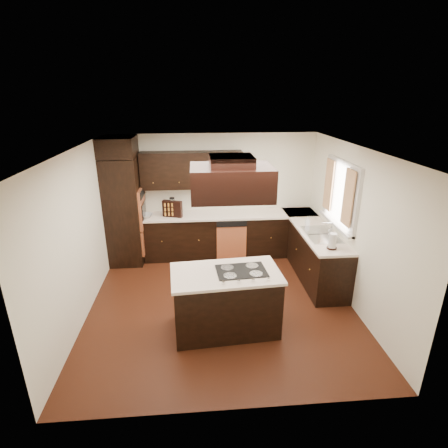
{
  "coord_description": "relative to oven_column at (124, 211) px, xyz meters",
  "views": [
    {
      "loc": [
        -0.36,
        -4.93,
        3.24
      ],
      "look_at": [
        0.1,
        0.6,
        1.15
      ],
      "focal_mm": 28.0,
      "sensor_mm": 36.0,
      "label": 1
    }
  ],
  "objects": [
    {
      "name": "mixing_bowl",
      "position": [
        0.4,
        -0.0,
        -0.11
      ],
      "size": [
        0.32,
        0.32,
        0.07
      ],
      "primitive_type": "imported",
      "rotation": [
        0.0,
        0.0,
        -0.14
      ],
      "color": "silver",
      "rests_on": "countertop_back"
    },
    {
      "name": "blender_pitcher",
      "position": [
        0.94,
        0.05,
        0.09
      ],
      "size": [
        0.13,
        0.13,
        0.26
      ],
      "primitive_type": "cone",
      "color": "silver",
      "rests_on": "blender_base"
    },
    {
      "name": "window_frame",
      "position": [
        3.85,
        -1.16,
        0.59
      ],
      "size": [
        0.06,
        1.32,
        1.12
      ],
      "primitive_type": "cube",
      "color": "silver",
      "rests_on": "wall_right"
    },
    {
      "name": "base_cabinets_right",
      "position": [
        3.58,
        -0.8,
        -0.62
      ],
      "size": [
        0.6,
        2.4,
        0.88
      ],
      "primitive_type": "cube",
      "color": "black",
      "rests_on": "floor"
    },
    {
      "name": "cooktop",
      "position": [
        2.01,
        -2.37,
        -0.13
      ],
      "size": [
        0.72,
        0.51,
        0.01
      ],
      "primitive_type": "cube",
      "rotation": [
        0.0,
        0.0,
        0.08
      ],
      "color": "black",
      "rests_on": "island_top"
    },
    {
      "name": "blender_base",
      "position": [
        0.94,
        0.05,
        -0.09
      ],
      "size": [
        0.15,
        0.15,
        0.1
      ],
      "primitive_type": "cylinder",
      "color": "silver",
      "rests_on": "countertop_back"
    },
    {
      "name": "island",
      "position": [
        1.79,
        -2.39,
        -0.62
      ],
      "size": [
        1.51,
        0.9,
        0.88
      ],
      "primitive_type": "cube",
      "rotation": [
        0.0,
        0.0,
        0.08
      ],
      "color": "black",
      "rests_on": "floor"
    },
    {
      "name": "wall_oven_face",
      "position": [
        0.35,
        0.0,
        0.06
      ],
      "size": [
        0.05,
        0.62,
        0.78
      ],
      "primitive_type": "cube",
      "color": "#C26339",
      "rests_on": "oven_column"
    },
    {
      "name": "spice_rack",
      "position": [
        0.94,
        0.01,
        0.02
      ],
      "size": [
        0.4,
        0.23,
        0.33
      ],
      "primitive_type": "cube",
      "rotation": [
        0.0,
        0.0,
        -0.36
      ],
      "color": "black",
      "rests_on": "countertop_back"
    },
    {
      "name": "wall_right",
      "position": [
        3.88,
        -1.71,
        0.19
      ],
      "size": [
        0.02,
        4.2,
        2.5
      ],
      "primitive_type": "cube",
      "color": "white",
      "rests_on": "ground"
    },
    {
      "name": "soap_bottle",
      "position": [
        3.47,
        -0.68,
        -0.05
      ],
      "size": [
        0.08,
        0.08,
        0.17
      ],
      "primitive_type": "imported",
      "rotation": [
        0.0,
        0.0,
        -0.01
      ],
      "color": "silver",
      "rests_on": "countertop_right"
    },
    {
      "name": "wall_left",
      "position": [
        -0.33,
        -1.71,
        0.19
      ],
      "size": [
        0.02,
        4.2,
        2.5
      ],
      "primitive_type": "cube",
      "color": "white",
      "rests_on": "ground"
    },
    {
      "name": "floor",
      "position": [
        1.78,
        -1.71,
        -1.07
      ],
      "size": [
        4.2,
        4.2,
        0.02
      ],
      "primitive_type": "cube",
      "color": "#522412",
      "rests_on": "ground"
    },
    {
      "name": "island_top",
      "position": [
        1.79,
        -2.39,
        -0.16
      ],
      "size": [
        1.57,
        0.96,
        0.04
      ],
      "primitive_type": "cube",
      "rotation": [
        0.0,
        0.0,
        0.08
      ],
      "color": "white",
      "rests_on": "island"
    },
    {
      "name": "paper_towel",
      "position": [
        3.54,
        -1.75,
        -0.01
      ],
      "size": [
        0.16,
        0.16,
        0.26
      ],
      "primitive_type": "cylinder",
      "rotation": [
        0.0,
        0.0,
        0.43
      ],
      "color": "silver",
      "rests_on": "countertop_right"
    },
    {
      "name": "countertop_right",
      "position": [
        3.56,
        -0.8,
        -0.16
      ],
      "size": [
        0.63,
        2.4,
        0.04
      ],
      "primitive_type": "cube",
      "color": "white",
      "rests_on": "base_cabinets_right"
    },
    {
      "name": "countertop_back",
      "position": [
        1.81,
        0.08,
        -0.16
      ],
      "size": [
        2.93,
        0.63,
        0.04
      ],
      "primitive_type": "cube",
      "color": "white",
      "rests_on": "base_cabinets_back"
    },
    {
      "name": "curtain_right",
      "position": [
        3.79,
        -0.74,
        0.64
      ],
      "size": [
        0.02,
        0.34,
        0.9
      ],
      "primitive_type": "cube",
      "color": "beige",
      "rests_on": "wall_right"
    },
    {
      "name": "dishwasher_front",
      "position": [
        2.1,
        -0.2,
        -0.66
      ],
      "size": [
        0.6,
        0.05,
        0.72
      ],
      "primitive_type": "cube",
      "color": "#C26339",
      "rests_on": "floor"
    },
    {
      "name": "hood_duct",
      "position": [
        1.88,
        -2.25,
        1.38
      ],
      "size": [
        0.55,
        0.5,
        0.13
      ],
      "primitive_type": "cube",
      "color": "black",
      "rests_on": "ceiling"
    },
    {
      "name": "sink_rim",
      "position": [
        3.58,
        -1.16,
        -0.14
      ],
      "size": [
        0.52,
        0.84,
        0.01
      ],
      "primitive_type": "cube",
      "color": "silver",
      "rests_on": "countertop_right"
    },
    {
      "name": "curtain_left",
      "position": [
        3.79,
        -1.57,
        0.64
      ],
      "size": [
        0.02,
        0.34,
        0.9
      ],
      "primitive_type": "cube",
      "color": "beige",
      "rests_on": "wall_right"
    },
    {
      "name": "wall_front",
      "position": [
        1.78,
        -3.81,
        0.19
      ],
      "size": [
        4.2,
        0.02,
        2.5
      ],
      "primitive_type": "cube",
      "color": "white",
      "rests_on": "ground"
    },
    {
      "name": "wall_back",
      "position": [
        1.78,
        0.4,
        0.19
      ],
      "size": [
        4.2,
        0.02,
        2.5
      ],
      "primitive_type": "cube",
      "color": "white",
      "rests_on": "ground"
    },
    {
      "name": "base_cabinets_back",
      "position": [
        1.81,
        0.09,
        -0.62
      ],
      "size": [
        2.93,
        0.6,
        0.88
      ],
      "primitive_type": "cube",
      "color": "black",
      "rests_on": "floor"
    },
    {
      "name": "range_hood",
      "position": [
        1.88,
        -2.25,
        1.1
      ],
      "size": [
        1.05,
        0.72,
        0.42
      ],
      "primitive_type": "cube",
      "color": "black",
      "rests_on": "ceiling"
    },
    {
      "name": "window_pane",
      "position": [
        3.87,
        -1.16,
        0.59
      ],
      "size": [
        0.0,
        1.2,
        1.0
      ],
      "primitive_type": "cube",
      "color": "white",
      "rests_on": "wall_right"
    },
    {
      "name": "oven_column",
      "position": [
        0.0,
        0.0,
        0.0
      ],
      "size": [
        0.65,
        0.75,
        2.12
      ],
      "primitive_type": "cube",
      "color": "black",
      "rests_on": "floor"
    },
    {
      "name": "ceiling",
      "position": [
        1.78,
        -1.71,
        1.45
      ],
      "size": [
        4.2,
        4.2,
        0.02
      ],
      "primitive_type": "cube",
      "color": "silver",
      "rests_on": "ground"
    },
    {
      "name": "upper_cabinets",
      "position": [
        1.34,
        0.23,
        0.75
      ],
      "size": [
        2.0,
        0.34,
        0.72
      ],
      "primitive_type": "cube",
      "color": "black",
      "rests_on": "wall_back"
    }
  ]
}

